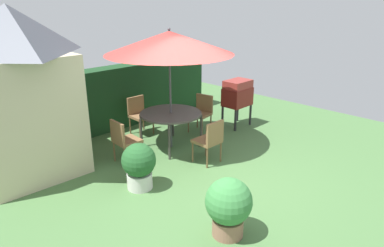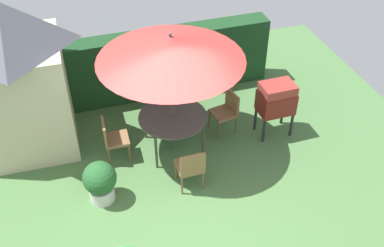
{
  "view_description": "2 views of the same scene",
  "coord_description": "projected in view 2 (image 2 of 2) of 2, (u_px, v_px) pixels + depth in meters",
  "views": [
    {
      "loc": [
        -4.4,
        -3.94,
        3.16
      ],
      "look_at": [
        0.09,
        0.55,
        0.87
      ],
      "focal_mm": 33.08,
      "sensor_mm": 36.0,
      "label": 1
    },
    {
      "loc": [
        -1.37,
        -5.32,
        6.34
      ],
      "look_at": [
        0.52,
        0.64,
        1.27
      ],
      "focal_mm": 43.64,
      "sensor_mm": 36.0,
      "label": 2
    }
  ],
  "objects": [
    {
      "name": "ground_plane",
      "position": [
        175.0,
        206.0,
        8.25
      ],
      "size": [
        11.0,
        11.0,
        0.0
      ],
      "primitive_type": "plane",
      "color": "#47703D"
    },
    {
      "name": "chair_toward_hedge",
      "position": [
        159.0,
        94.0,
        10.02
      ],
      "size": [
        0.47,
        0.47,
        0.9
      ],
      "color": "olive",
      "rests_on": "ground"
    },
    {
      "name": "garden_shed",
      "position": [
        18.0,
        77.0,
        8.63
      ],
      "size": [
        1.85,
        1.89,
        3.06
      ],
      "color": "#C6B793",
      "rests_on": "ground"
    },
    {
      "name": "patio_umbrella",
      "position": [
        171.0,
        48.0,
        8.03
      ],
      "size": [
        2.65,
        2.65,
        2.58
      ],
      "color": "#4C4C51",
      "rests_on": "ground"
    },
    {
      "name": "chair_far_side",
      "position": [
        227.0,
        109.0,
        9.59
      ],
      "size": [
        0.54,
        0.54,
        0.9
      ],
      "color": "olive",
      "rests_on": "ground"
    },
    {
      "name": "hedge_backdrop",
      "position": [
        131.0,
        68.0,
        10.35
      ],
      "size": [
        6.4,
        0.51,
        1.54
      ],
      "color": "#193D1E",
      "rests_on": "ground"
    },
    {
      "name": "potted_plant_by_grill",
      "position": [
        100.0,
        181.0,
        8.11
      ],
      "size": [
        0.59,
        0.59,
        0.83
      ],
      "color": "silver",
      "rests_on": "ground"
    },
    {
      "name": "bbq_grill",
      "position": [
        276.0,
        99.0,
        9.31
      ],
      "size": [
        0.71,
        0.51,
        1.2
      ],
      "color": "maroon",
      "rests_on": "ground"
    },
    {
      "name": "chair_near_shed",
      "position": [
        191.0,
        167.0,
        8.28
      ],
      "size": [
        0.46,
        0.47,
        0.9
      ],
      "color": "olive",
      "rests_on": "ground"
    },
    {
      "name": "chair_toward_house",
      "position": [
        112.0,
        137.0,
        8.9
      ],
      "size": [
        0.49,
        0.48,
        0.9
      ],
      "color": "olive",
      "rests_on": "ground"
    },
    {
      "name": "patio_table",
      "position": [
        173.0,
        119.0,
        9.0
      ],
      "size": [
        1.33,
        1.33,
        0.8
      ],
      "color": "#47423D",
      "rests_on": "ground"
    }
  ]
}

